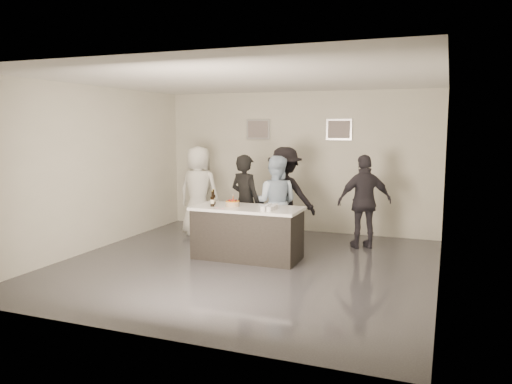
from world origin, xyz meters
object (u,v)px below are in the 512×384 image
person_main_black (245,201)px  beer_bottle_a (214,197)px  person_guest_back (285,196)px  bar_counter (247,233)px  person_guest_left (199,191)px  beer_bottle_b (212,199)px  person_main_blue (275,202)px  cake (232,204)px  person_guest_right (365,202)px

person_main_black → beer_bottle_a: bearing=81.5°
person_main_black → person_guest_back: (0.57, 0.61, 0.06)m
bar_counter → person_guest_left: (-1.64, 1.37, 0.48)m
beer_bottle_a → person_guest_left: person_guest_left is taller
bar_counter → beer_bottle_a: size_ratio=7.15×
beer_bottle_a → beer_bottle_b: size_ratio=1.00×
person_main_blue → cake: bearing=54.4°
bar_counter → person_guest_right: person_guest_right is taller
beer_bottle_b → person_guest_right: person_guest_right is taller
person_guest_right → cake: bearing=9.0°
beer_bottle_b → person_guest_left: 1.86m
beer_bottle_a → person_guest_left: bearing=126.8°
person_guest_right → person_guest_back: 1.52m
beer_bottle_a → person_guest_back: size_ratio=0.14×
beer_bottle_a → person_main_blue: (0.88, 0.79, -0.16)m
person_main_black → person_guest_right: 2.22m
person_main_blue → person_guest_left: size_ratio=0.93×
bar_counter → beer_bottle_a: bearing=174.9°
cake → person_main_blue: person_main_blue is taller
person_main_blue → person_guest_back: bearing=-99.4°
beer_bottle_b → person_guest_left: bearing=124.8°
person_main_blue → person_guest_back: person_guest_back is taller
person_main_blue → person_guest_right: bearing=-162.7°
person_guest_back → beer_bottle_b: bearing=66.2°
person_main_blue → person_guest_left: bearing=-21.5°
person_main_blue → bar_counter: bearing=69.8°
person_main_black → beer_bottle_b: bearing=92.3°
bar_counter → person_main_black: bearing=114.8°
beer_bottle_b → person_main_black: bearing=73.8°
person_guest_left → person_guest_back: size_ratio=0.99×
cake → person_guest_right: person_guest_right is taller
beer_bottle_b → cake: bearing=26.0°
beer_bottle_a → bar_counter: bearing=-5.1°
person_main_blue → person_guest_right: size_ratio=0.99×
person_main_black → person_guest_right: bearing=-140.6°
beer_bottle_a → person_guest_right: (2.41, 1.45, -0.15)m
person_main_blue → person_guest_left: (-1.86, 0.52, 0.06)m
person_main_black → person_main_blue: 0.56m
person_main_black → person_guest_left: (-1.31, 0.65, 0.06)m
beer_bottle_a → person_main_blue: 1.20m
person_main_black → person_guest_right: (2.08, 0.80, -0.00)m
bar_counter → person_main_black: size_ratio=1.06×
person_guest_left → person_guest_back: 1.89m
person_guest_left → person_guest_right: size_ratio=1.06×
person_guest_back → beer_bottle_a: bearing=59.7°
cake → person_guest_back: bearing=68.8°
beer_bottle_b → person_main_blue: size_ratio=0.15×
person_guest_back → person_main_blue: bearing=91.9°
beer_bottle_b → person_guest_back: (0.83, 1.48, -0.09)m
beer_bottle_a → person_guest_right: person_guest_right is taller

